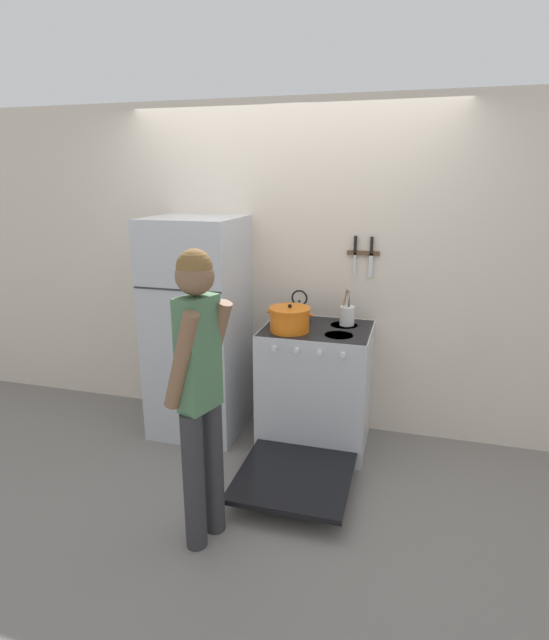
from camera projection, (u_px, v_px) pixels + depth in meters
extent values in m
plane|color=slate|center=(287.00, 418.00, 4.27)|extent=(14.00, 14.00, 0.00)
cube|color=beige|center=(289.00, 270.00, 3.95)|extent=(10.00, 0.06, 2.55)
cube|color=#B7BABF|center=(198.00, 328.00, 3.90)|extent=(0.68, 0.66, 1.71)
cube|color=#2D2D2D|center=(177.00, 290.00, 3.49)|extent=(0.67, 0.01, 0.01)
cylinder|color=#B2B5BA|center=(206.00, 358.00, 3.55)|extent=(0.02, 0.02, 0.55)
cube|color=silver|center=(316.00, 386.00, 3.77)|extent=(0.79, 0.63, 0.93)
cube|color=black|center=(317.00, 329.00, 3.65)|extent=(0.77, 0.62, 0.02)
cube|color=black|center=(308.00, 404.00, 3.51)|extent=(0.69, 0.05, 0.71)
cylinder|color=black|center=(290.00, 331.00, 3.58)|extent=(0.20, 0.20, 0.01)
cylinder|color=black|center=(339.00, 335.00, 3.48)|extent=(0.20, 0.20, 0.01)
cylinder|color=black|center=(298.00, 322.00, 3.81)|extent=(0.20, 0.20, 0.01)
cylinder|color=black|center=(344.00, 325.00, 3.72)|extent=(0.20, 0.20, 0.01)
cylinder|color=silver|center=(274.00, 348.00, 3.42)|extent=(0.04, 0.02, 0.04)
cylinder|color=silver|center=(296.00, 351.00, 3.38)|extent=(0.04, 0.02, 0.04)
cylinder|color=silver|center=(319.00, 353.00, 3.34)|extent=(0.04, 0.02, 0.04)
cylinder|color=silver|center=(343.00, 355.00, 3.30)|extent=(0.04, 0.02, 0.04)
cube|color=black|center=(294.00, 477.00, 3.23)|extent=(0.73, 0.75, 0.04)
cube|color=#99999E|center=(314.00, 396.00, 3.71)|extent=(0.65, 0.35, 0.01)
cylinder|color=orange|center=(290.00, 321.00, 3.55)|extent=(0.28, 0.28, 0.16)
cylinder|color=orange|center=(290.00, 309.00, 3.53)|extent=(0.30, 0.30, 0.02)
sphere|color=black|center=(290.00, 306.00, 3.52)|extent=(0.03, 0.03, 0.03)
cylinder|color=orange|center=(269.00, 312.00, 3.58)|extent=(0.03, 0.02, 0.02)
cylinder|color=orange|center=(311.00, 315.00, 3.50)|extent=(0.03, 0.02, 0.02)
cylinder|color=silver|center=(299.00, 314.00, 3.79)|extent=(0.16, 0.16, 0.12)
cone|color=silver|center=(299.00, 305.00, 3.77)|extent=(0.15, 0.15, 0.03)
sphere|color=black|center=(299.00, 301.00, 3.76)|extent=(0.02, 0.02, 0.02)
cone|color=silver|center=(309.00, 313.00, 3.77)|extent=(0.09, 0.03, 0.08)
torus|color=black|center=(299.00, 298.00, 3.76)|extent=(0.13, 0.01, 0.13)
cylinder|color=silver|center=(347.00, 316.00, 3.70)|extent=(0.11, 0.11, 0.14)
cylinder|color=#9E7547|center=(344.00, 305.00, 3.69)|extent=(0.05, 0.01, 0.25)
cylinder|color=#232326|center=(349.00, 307.00, 3.67)|extent=(0.02, 0.03, 0.23)
cylinder|color=#B2B5BA|center=(347.00, 307.00, 3.66)|extent=(0.03, 0.02, 0.23)
cylinder|color=#4C4C51|center=(348.00, 306.00, 3.68)|extent=(0.02, 0.04, 0.24)
cylinder|color=#2D2D30|center=(194.00, 482.00, 2.69)|extent=(0.12, 0.12, 0.81)
cylinder|color=#2D2D30|center=(213.00, 468.00, 2.82)|extent=(0.12, 0.12, 0.81)
cube|color=#47704C|center=(198.00, 354.00, 2.56)|extent=(0.19, 0.26, 0.61)
cylinder|color=brown|center=(181.00, 361.00, 2.46)|extent=(0.26, 0.15, 0.54)
cylinder|color=brown|center=(214.00, 347.00, 2.66)|extent=(0.26, 0.15, 0.54)
sphere|color=brown|center=(195.00, 276.00, 2.45)|extent=(0.20, 0.20, 0.20)
sphere|color=brown|center=(194.00, 267.00, 2.43)|extent=(0.18, 0.18, 0.18)
cube|color=brown|center=(363.00, 253.00, 3.71)|extent=(0.24, 0.02, 0.03)
cube|color=silver|center=(354.00, 265.00, 3.75)|extent=(0.02, 0.00, 0.18)
cube|color=black|center=(355.00, 244.00, 3.70)|extent=(0.02, 0.02, 0.13)
cube|color=silver|center=(371.00, 265.00, 3.72)|extent=(0.03, 0.00, 0.18)
cube|color=black|center=(372.00, 245.00, 3.67)|extent=(0.02, 0.02, 0.12)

